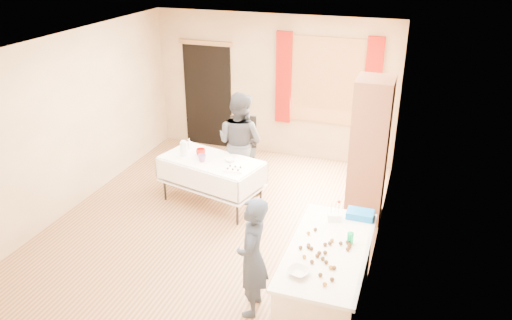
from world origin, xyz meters
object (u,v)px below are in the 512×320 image
at_px(counter, 326,284).
at_px(girl, 252,257).
at_px(woman, 240,143).
at_px(chair, 243,160).
at_px(cabinet, 369,151).
at_px(party_table, 212,177).

xyz_separation_m(counter, girl, (-0.78, -0.12, 0.24)).
bearing_deg(girl, woman, -164.59).
bearing_deg(chair, cabinet, -30.05).
distance_m(counter, girl, 0.83).
relative_size(counter, party_table, 0.99).
height_order(counter, girl, girl).
distance_m(cabinet, party_table, 2.38).
distance_m(cabinet, counter, 2.43).
height_order(cabinet, counter, cabinet).
relative_size(party_table, girl, 1.21).
distance_m(chair, woman, 0.67).
distance_m(counter, chair, 3.61).
bearing_deg(girl, party_table, -154.06).
distance_m(party_table, chair, 1.03).
relative_size(girl, woman, 0.85).
bearing_deg(chair, girl, -81.77).
relative_size(cabinet, chair, 1.97).
distance_m(counter, party_table, 2.93).
bearing_deg(woman, chair, -60.62).
bearing_deg(cabinet, woman, 174.37).
height_order(cabinet, woman, cabinet).
bearing_deg(cabinet, girl, -109.60).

